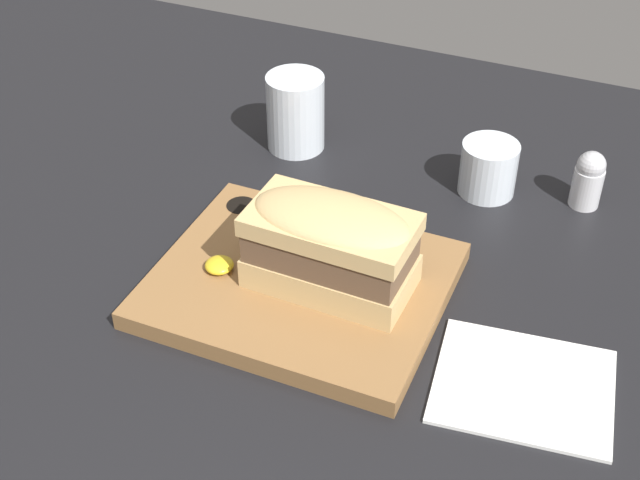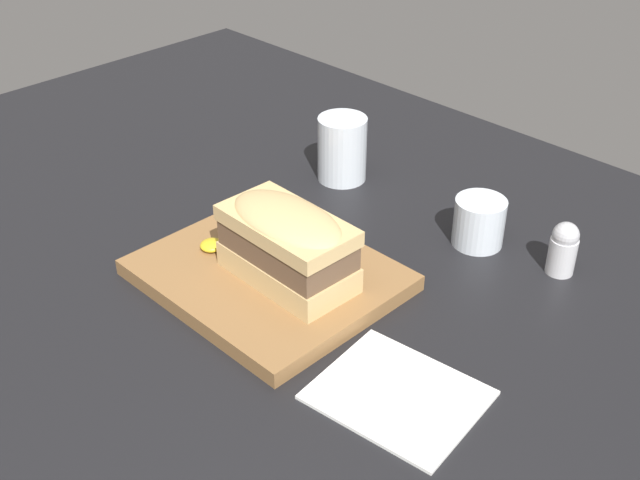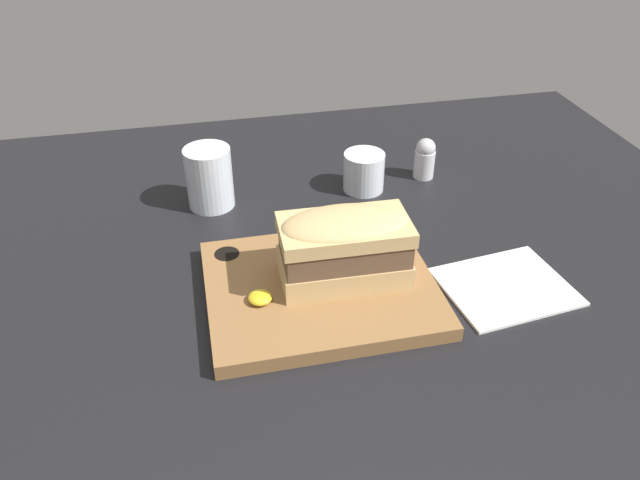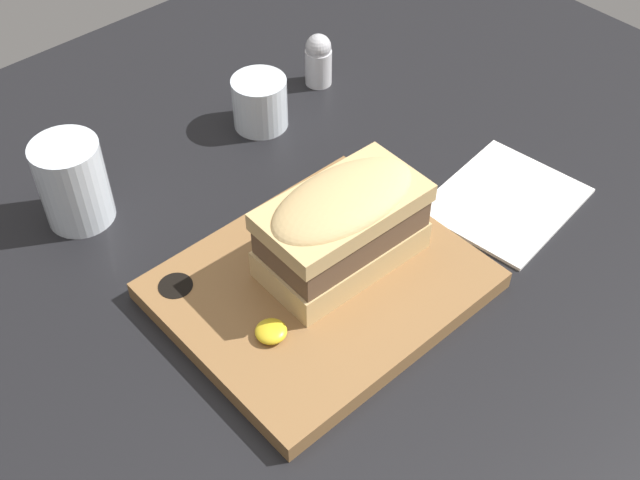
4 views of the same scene
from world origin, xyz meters
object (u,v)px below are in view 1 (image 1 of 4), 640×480
object	(u,v)px
sandwich	(331,243)
wine_glass	(488,169)
napkin	(523,386)
salt_shaker	(588,179)
water_glass	(296,117)
serving_board	(299,284)

from	to	relation	value
sandwich	wine_glass	bearing A→B (deg)	68.69
wine_glass	napkin	size ratio (longest dim) A/B	0.38
sandwich	salt_shaker	xyz separation A→B (cm)	(20.61, 26.33, -3.58)
water_glass	salt_shaker	bearing A→B (deg)	2.35
serving_board	water_glass	world-z (taller)	water_glass
napkin	wine_glass	bearing A→B (deg)	111.09
serving_board	salt_shaker	xyz separation A→B (cm)	(23.85, 26.68, 2.50)
wine_glass	salt_shaker	distance (cm)	11.19
serving_board	wine_glass	world-z (taller)	wine_glass
serving_board	wine_glass	distance (cm)	28.06
water_glass	sandwich	bearing A→B (deg)	-58.85
sandwich	wine_glass	world-z (taller)	sandwich
serving_board	salt_shaker	world-z (taller)	salt_shaker
sandwich	salt_shaker	size ratio (longest dim) A/B	2.34
serving_board	sandwich	size ratio (longest dim) A/B	1.76
serving_board	napkin	world-z (taller)	serving_board
wine_glass	salt_shaker	world-z (taller)	salt_shaker
wine_glass	napkin	world-z (taller)	wine_glass
napkin	salt_shaker	distance (cm)	30.87
water_glass	wine_glass	bearing A→B (deg)	-0.79
salt_shaker	napkin	bearing A→B (deg)	-89.81
sandwich	napkin	xyz separation A→B (cm)	(20.71, -4.36, -6.88)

